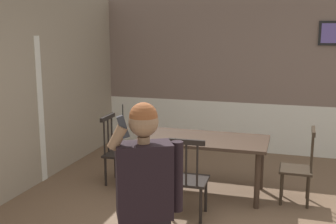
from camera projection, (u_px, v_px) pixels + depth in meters
name	position (u px, v px, depth m)	size (l,w,h in m)	color
room_back_partition	(252.00, 79.00, 7.34)	(5.57, 0.17, 2.74)	#756056
dining_table	(204.00, 145.00, 5.53)	(1.70, 0.88, 0.76)	#38281E
chair_near_window	(119.00, 152.00, 5.91)	(0.44, 0.44, 0.99)	black
chair_by_doorway	(189.00, 179.00, 4.79)	(0.43, 0.43, 0.99)	black
chair_at_table_head	(299.00, 168.00, 5.22)	(0.40, 0.40, 0.98)	#2D2319
person_figure	(145.00, 197.00, 3.05)	(0.50, 0.39, 1.67)	black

